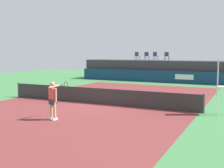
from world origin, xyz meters
The scene contains 14 objects.
ground_plane centered at (0.00, 3.00, 0.00)m, with size 48.00×48.00×0.00m, color #3D7A42.
court_inner centered at (0.00, 0.00, 0.00)m, with size 12.00×22.00×0.00m, color maroon.
sponsor_wall centered at (0.01, 13.50, 0.60)m, with size 18.00×0.22×1.20m.
spectator_platform centered at (0.00, 15.30, 1.10)m, with size 18.00×2.80×2.20m, color #38383D.
spectator_chair_far_left centered at (-3.19, 15.16, 2.69)m, with size 0.45×0.45×0.89m.
spectator_chair_left centered at (-2.02, 15.04, 2.69)m, with size 0.48×0.48×0.89m.
spectator_chair_center centered at (-1.05, 15.06, 2.69)m, with size 0.48×0.48×0.89m.
spectator_chair_right centered at (0.15, 15.22, 2.69)m, with size 0.46×0.46×0.89m.
umpire_chair centered at (6.91, -0.02, 1.59)m, with size 0.51×0.51×2.76m.
tennis_net centered at (0.00, 0.00, 0.47)m, with size 12.40×0.02×0.95m, color #2D2D2D.
net_post_near centered at (-6.20, 0.00, 0.50)m, with size 0.10×0.10×1.00m, color #4C4C51.
net_post_far centered at (6.20, 0.00, 0.50)m, with size 0.10×0.10×1.00m, color #4C4C51.
tennis_player centered at (0.15, -4.45, 0.96)m, with size 0.56×1.24×1.77m.
tennis_ball centered at (-0.78, 4.92, 0.04)m, with size 0.07×0.07×0.07m, color #D8EA33.
Camera 1 is at (8.25, -15.06, 3.12)m, focal length 46.31 mm.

